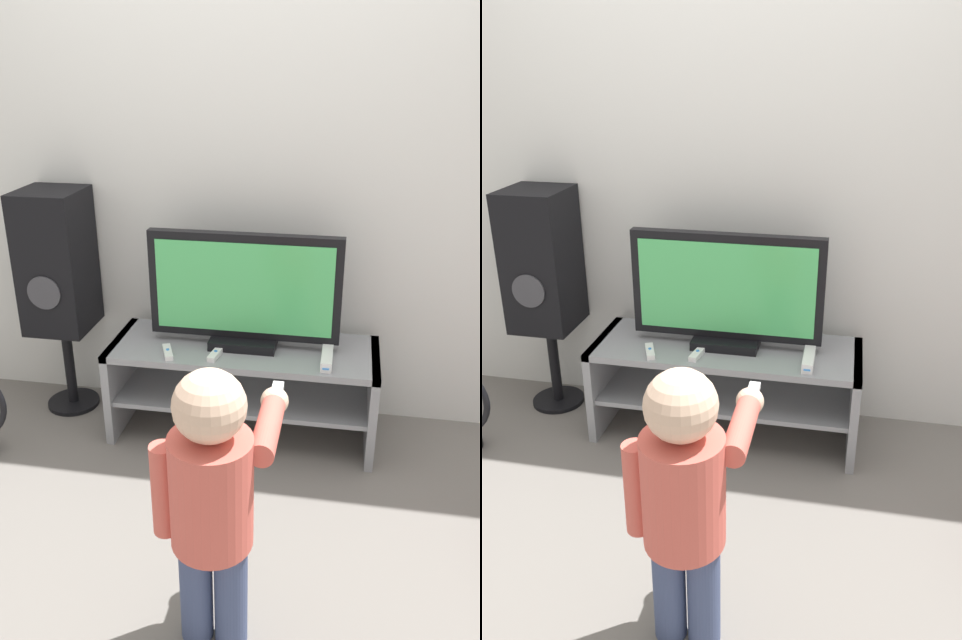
# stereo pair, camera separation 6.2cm
# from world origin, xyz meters

# --- Properties ---
(ground_plane) EXTENTS (16.00, 16.00, 0.00)m
(ground_plane) POSITION_xyz_m (0.00, 0.00, 0.00)
(ground_plane) COLOR slate
(wall_back) EXTENTS (10.00, 0.06, 2.60)m
(wall_back) POSITION_xyz_m (0.00, 0.51, 1.30)
(wall_back) COLOR silver
(wall_back) RESTS_ON ground_plane
(tv_stand) EXTENTS (1.19, 0.43, 0.44)m
(tv_stand) POSITION_xyz_m (0.00, 0.22, 0.30)
(tv_stand) COLOR gray
(tv_stand) RESTS_ON ground_plane
(television) EXTENTS (0.83, 0.20, 0.51)m
(television) POSITION_xyz_m (0.00, 0.24, 0.69)
(television) COLOR black
(television) RESTS_ON tv_stand
(game_console) EXTENTS (0.05, 0.19, 0.04)m
(game_console) POSITION_xyz_m (0.37, 0.12, 0.46)
(game_console) COLOR white
(game_console) RESTS_ON tv_stand
(remote_primary) EXTENTS (0.08, 0.13, 0.03)m
(remote_primary) POSITION_xyz_m (-0.31, 0.08, 0.45)
(remote_primary) COLOR white
(remote_primary) RESTS_ON tv_stand
(remote_secondary) EXTENTS (0.05, 0.13, 0.03)m
(remote_secondary) POSITION_xyz_m (-0.10, 0.10, 0.45)
(remote_secondary) COLOR white
(remote_secondary) RESTS_ON tv_stand
(child) EXTENTS (0.35, 0.51, 0.91)m
(child) POSITION_xyz_m (0.11, -0.89, 0.54)
(child) COLOR #3F4C72
(child) RESTS_ON ground_plane
(speaker_tower) EXTENTS (0.28, 0.31, 1.09)m
(speaker_tower) POSITION_xyz_m (-0.89, 0.31, 0.73)
(speaker_tower) COLOR black
(speaker_tower) RESTS_ON ground_plane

